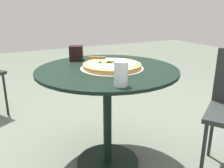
{
  "coord_description": "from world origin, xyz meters",
  "views": [
    {
      "loc": [
        -0.67,
        -1.35,
        1.08
      ],
      "look_at": [
        0.03,
        -0.01,
        0.6
      ],
      "focal_mm": 38.94,
      "sensor_mm": 36.0,
      "label": 1
    }
  ],
  "objects_px": {
    "pizza_on_tray": "(112,66)",
    "drinking_cup": "(121,74)",
    "napkin_dispenser": "(76,53)",
    "patio_table": "(107,92)",
    "pizza_server": "(104,59)"
  },
  "relations": [
    {
      "from": "napkin_dispenser",
      "to": "pizza_on_tray",
      "type": "bearing_deg",
      "value": 133.76
    },
    {
      "from": "napkin_dispenser",
      "to": "drinking_cup",
      "type": "bearing_deg",
      "value": 113.76
    },
    {
      "from": "patio_table",
      "to": "pizza_on_tray",
      "type": "relative_size",
      "value": 2.25
    },
    {
      "from": "drinking_cup",
      "to": "napkin_dispenser",
      "type": "relative_size",
      "value": 1.18
    },
    {
      "from": "pizza_on_tray",
      "to": "pizza_server",
      "type": "bearing_deg",
      "value": 115.19
    },
    {
      "from": "patio_table",
      "to": "pizza_on_tray",
      "type": "xyz_separation_m",
      "value": [
        0.03,
        -0.01,
        0.18
      ]
    },
    {
      "from": "drinking_cup",
      "to": "napkin_dispenser",
      "type": "xyz_separation_m",
      "value": [
        0.01,
        0.68,
        -0.01
      ]
    },
    {
      "from": "patio_table",
      "to": "napkin_dispenser",
      "type": "xyz_separation_m",
      "value": [
        -0.09,
        0.32,
        0.22
      ]
    },
    {
      "from": "drinking_cup",
      "to": "napkin_dispenser",
      "type": "height_order",
      "value": "drinking_cup"
    },
    {
      "from": "napkin_dispenser",
      "to": "patio_table",
      "type": "bearing_deg",
      "value": 129.96
    },
    {
      "from": "pizza_server",
      "to": "drinking_cup",
      "type": "height_order",
      "value": "drinking_cup"
    },
    {
      "from": "drinking_cup",
      "to": "napkin_dispenser",
      "type": "bearing_deg",
      "value": 89.3
    },
    {
      "from": "patio_table",
      "to": "napkin_dispenser",
      "type": "relative_size",
      "value": 8.61
    },
    {
      "from": "pizza_on_tray",
      "to": "drinking_cup",
      "type": "height_order",
      "value": "drinking_cup"
    },
    {
      "from": "patio_table",
      "to": "napkin_dispenser",
      "type": "distance_m",
      "value": 0.4
    }
  ]
}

